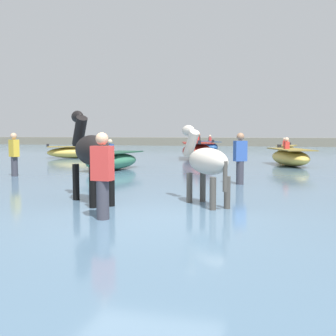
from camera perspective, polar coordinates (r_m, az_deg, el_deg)
ground_plane at (r=6.88m, az=-3.67°, el=-8.80°), size 120.00×120.00×0.00m
water_surface at (r=16.53m, az=7.82°, el=-0.41°), size 90.00×90.00×0.26m
horse_lead_black at (r=8.23m, az=-10.54°, el=2.07°), size 1.60×1.60×2.09m
horse_trailing_pinto at (r=7.84m, az=5.21°, el=0.65°), size 1.29×1.42×1.78m
boat_mid_outer at (r=23.34m, az=-12.61°, el=2.15°), size 3.18×2.36×1.12m
boat_near_starboard at (r=31.03m, az=5.47°, el=2.97°), size 2.59×3.86×1.24m
boat_far_offshore at (r=21.82m, az=3.99°, el=2.38°), size 2.50×4.28×1.36m
boat_near_port at (r=18.12m, az=16.40°, el=1.43°), size 2.12×3.52×1.19m
boat_distant_west at (r=15.58m, az=-7.62°, el=0.98°), size 1.52×3.22×1.14m
boat_mid_channel at (r=26.84m, az=15.98°, el=2.38°), size 1.39×3.12×1.09m
person_onlooker_right at (r=11.16m, az=9.86°, el=0.87°), size 0.38×0.34×1.63m
person_wading_mid at (r=6.58m, az=-8.97°, el=-1.80°), size 0.34×0.23×1.63m
person_onlooker_left at (r=13.95m, az=-20.34°, el=1.41°), size 0.38×0.32×1.63m
far_shoreline at (r=45.12m, az=12.78°, el=3.34°), size 80.00×2.40×1.15m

